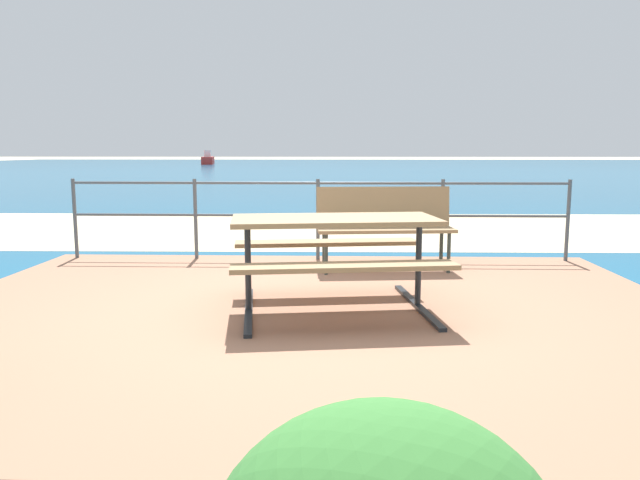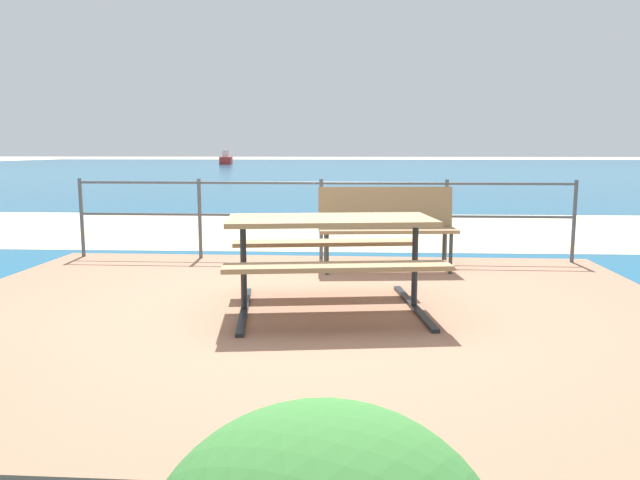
{
  "view_description": "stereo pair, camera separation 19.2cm",
  "coord_description": "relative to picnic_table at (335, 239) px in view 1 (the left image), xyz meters",
  "views": [
    {
      "loc": [
        0.28,
        -4.8,
        1.36
      ],
      "look_at": [
        0.07,
        1.16,
        0.47
      ],
      "focal_mm": 33.95,
      "sensor_mm": 36.0,
      "label": 1
    },
    {
      "loc": [
        0.47,
        -4.79,
        1.36
      ],
      "look_at": [
        0.07,
        1.16,
        0.47
      ],
      "focal_mm": 33.95,
      "sensor_mm": 36.0,
      "label": 2
    }
  ],
  "objects": [
    {
      "name": "boat_near",
      "position": [
        -13.06,
        54.63,
        -0.21
      ],
      "size": [
        1.87,
        5.47,
        1.34
      ],
      "rotation": [
        0.0,
        0.0,
        1.74
      ],
      "color": "red",
      "rests_on": "sea_water"
    },
    {
      "name": "sea_water",
      "position": [
        -0.23,
        39.96,
        -0.65
      ],
      "size": [
        90.0,
        90.0,
        0.01
      ],
      "primitive_type": "cube",
      "color": "#145B84",
      "rests_on": "ground"
    },
    {
      "name": "patio_paving",
      "position": [
        -0.23,
        -0.04,
        -0.62
      ],
      "size": [
        6.4,
        5.2,
        0.06
      ],
      "primitive_type": "cube",
      "color": "#996B51",
      "rests_on": "ground"
    },
    {
      "name": "railing_fence",
      "position": [
        -0.23,
        2.33,
        0.02
      ],
      "size": [
        5.94,
        0.04,
        0.96
      ],
      "color": "#4C5156",
      "rests_on": "patio_paving"
    },
    {
      "name": "beach_strip",
      "position": [
        -0.23,
        5.57,
        -0.65
      ],
      "size": [
        54.07,
        5.75,
        0.01
      ],
      "primitive_type": "cube",
      "rotation": [
        0.0,
        0.0,
        0.02
      ],
      "color": "beige",
      "rests_on": "ground"
    },
    {
      "name": "picnic_table",
      "position": [
        0.0,
        0.0,
        0.0
      ],
      "size": [
        1.82,
        1.63,
        0.77
      ],
      "rotation": [
        0.0,
        0.0,
        0.14
      ],
      "color": "#8C704C",
      "rests_on": "patio_paving"
    },
    {
      "name": "ground_plane",
      "position": [
        -0.23,
        -0.04,
        -0.65
      ],
      "size": [
        240.0,
        240.0,
        0.0
      ],
      "primitive_type": "plane",
      "color": "beige"
    },
    {
      "name": "park_bench",
      "position": [
        0.53,
        1.72,
        -0.05
      ],
      "size": [
        1.51,
        0.56,
        0.91
      ],
      "rotation": [
        0.0,
        0.0,
        0.1
      ],
      "color": "#8C704C",
      "rests_on": "patio_paving"
    }
  ]
}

